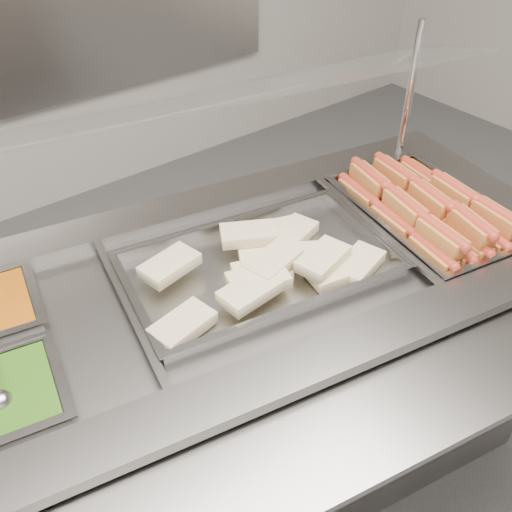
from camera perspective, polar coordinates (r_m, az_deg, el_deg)
steam_counter at (r=1.81m, az=-1.44°, el=-12.28°), size 2.01×1.18×0.90m
tray_rail at (r=1.23m, az=9.18°, el=-16.71°), size 1.82×0.70×0.05m
sneeze_guard at (r=1.47m, az=-5.81°, el=14.79°), size 1.68×0.61×0.44m
pan_hotdogs at (r=1.81m, az=16.46°, el=3.54°), size 0.44×0.61×0.10m
pan_wraps at (r=1.53m, az=0.33°, el=-1.34°), size 0.75×0.52×0.07m
hotdogs_in_buns at (r=1.78m, az=16.81°, el=4.63°), size 0.39×0.56×0.12m
tortilla_wraps at (r=1.49m, az=1.68°, el=-0.73°), size 0.66×0.39×0.07m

